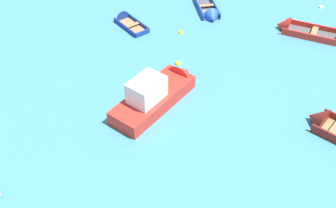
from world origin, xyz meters
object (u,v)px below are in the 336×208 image
at_px(mooring_buoy_between_boats_left, 321,7).
at_px(mooring_buoy_midfield, 181,33).
at_px(rowboat_deep_blue_back_row_right, 125,20).
at_px(rowboat_blue_far_right, 210,14).
at_px(rowboat_red_near_right, 296,29).
at_px(mooring_buoy_far_field, 178,64).
at_px(rowboat_maroon_near_camera, 333,127).
at_px(motor_launch_red_center, 158,92).

bearing_deg(mooring_buoy_between_boats_left, mooring_buoy_midfield, -172.80).
bearing_deg(rowboat_deep_blue_back_row_right, mooring_buoy_between_boats_left, -3.25).
xyz_separation_m(rowboat_deep_blue_back_row_right, mooring_buoy_between_boats_left, (15.06, -0.85, -0.15)).
relative_size(rowboat_blue_far_right, mooring_buoy_midfield, 10.00).
distance_m(rowboat_red_near_right, mooring_buoy_far_field, 9.20).
xyz_separation_m(rowboat_maroon_near_camera, rowboat_deep_blue_back_row_right, (-9.37, 13.26, -0.08)).
bearing_deg(mooring_buoy_midfield, mooring_buoy_between_boats_left, 7.20).
distance_m(rowboat_deep_blue_back_row_right, mooring_buoy_midfield, 4.35).
height_order(motor_launch_red_center, mooring_buoy_between_boats_left, motor_launch_red_center).
distance_m(motor_launch_red_center, mooring_buoy_far_field, 3.82).
relative_size(rowboat_maroon_near_camera, mooring_buoy_midfield, 11.87).
relative_size(rowboat_maroon_near_camera, mooring_buoy_far_field, 10.70).
xyz_separation_m(rowboat_blue_far_right, mooring_buoy_midfield, (-2.65, -1.86, -0.20)).
bearing_deg(mooring_buoy_far_field, rowboat_maroon_near_camera, -48.02).
distance_m(motor_launch_red_center, rowboat_red_near_right, 12.10).
bearing_deg(rowboat_maroon_near_camera, mooring_buoy_far_field, 131.98).
height_order(mooring_buoy_midfield, mooring_buoy_between_boats_left, mooring_buoy_midfield).
relative_size(rowboat_red_near_right, mooring_buoy_between_boats_left, 12.21).
height_order(mooring_buoy_far_field, mooring_buoy_between_boats_left, mooring_buoy_far_field).
xyz_separation_m(motor_launch_red_center, rowboat_maroon_near_camera, (8.55, -4.16, -0.43)).
height_order(rowboat_maroon_near_camera, rowboat_red_near_right, rowboat_maroon_near_camera).
relative_size(mooring_buoy_midfield, mooring_buoy_between_boats_left, 1.03).
xyz_separation_m(rowboat_deep_blue_back_row_right, mooring_buoy_midfield, (3.69, -2.29, -0.15)).
relative_size(rowboat_blue_far_right, mooring_buoy_between_boats_left, 10.33).
bearing_deg(rowboat_deep_blue_back_row_right, rowboat_red_near_right, -17.79).
distance_m(mooring_buoy_far_field, mooring_buoy_midfield, 3.70).
relative_size(rowboat_red_near_right, mooring_buoy_far_field, 10.65).
height_order(rowboat_maroon_near_camera, mooring_buoy_between_boats_left, rowboat_maroon_near_camera).
bearing_deg(rowboat_maroon_near_camera, rowboat_red_near_right, 76.54).
relative_size(rowboat_maroon_near_camera, mooring_buoy_between_boats_left, 12.27).
bearing_deg(rowboat_red_near_right, mooring_buoy_far_field, -166.74).
height_order(motor_launch_red_center, rowboat_blue_far_right, motor_launch_red_center).
xyz_separation_m(mooring_buoy_far_field, mooring_buoy_midfield, (1.00, 3.56, 0.00)).
distance_m(mooring_buoy_far_field, mooring_buoy_between_boats_left, 13.34).
relative_size(motor_launch_red_center, mooring_buoy_far_field, 13.93).
relative_size(rowboat_deep_blue_back_row_right, mooring_buoy_far_field, 8.24).
height_order(rowboat_blue_far_right, mooring_buoy_midfield, rowboat_blue_far_right).
bearing_deg(rowboat_maroon_near_camera, mooring_buoy_midfield, 117.33).
bearing_deg(mooring_buoy_far_field, rowboat_blue_far_right, 56.07).
xyz_separation_m(rowboat_maroon_near_camera, mooring_buoy_between_boats_left, (5.70, 12.41, -0.23)).
relative_size(motor_launch_red_center, mooring_buoy_midfield, 15.45).
distance_m(rowboat_maroon_near_camera, mooring_buoy_between_boats_left, 13.66).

